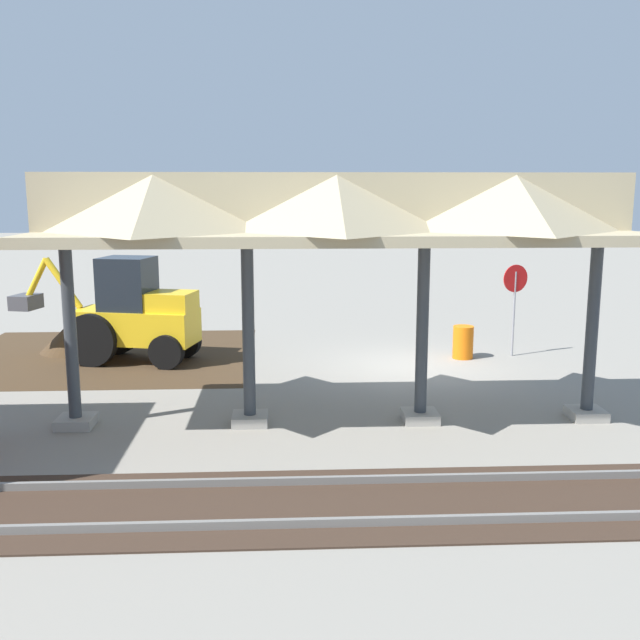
{
  "coord_description": "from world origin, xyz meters",
  "views": [
    {
      "loc": [
        3.31,
        18.04,
        4.59
      ],
      "look_at": [
        2.5,
        1.82,
        1.6
      ],
      "focal_mm": 40.0,
      "sensor_mm": 36.0,
      "label": 1
    }
  ],
  "objects": [
    {
      "name": "platform_canopy",
      "position": [
        2.32,
        4.46,
        4.15
      ],
      "size": [
        11.41,
        3.2,
        4.9
      ],
      "color": "#9E998E",
      "rests_on": "ground"
    },
    {
      "name": "stop_sign",
      "position": [
        -3.02,
        -1.08,
        1.85
      ],
      "size": [
        0.73,
        0.25,
        2.56
      ],
      "color": "gray",
      "rests_on": "ground"
    },
    {
      "name": "traffic_barrel",
      "position": [
        -1.57,
        -0.87,
        0.45
      ],
      "size": [
        0.56,
        0.56,
        0.9
      ],
      "primitive_type": "cylinder",
      "color": "orange",
      "rests_on": "ground"
    },
    {
      "name": "backhoe",
      "position": [
        7.44,
        -0.98,
        1.27
      ],
      "size": [
        5.21,
        2.34,
        2.82
      ],
      "color": "yellow",
      "rests_on": "ground"
    },
    {
      "name": "ground_plane",
      "position": [
        0.0,
        0.0,
        0.0
      ],
      "size": [
        120.0,
        120.0,
        0.0
      ],
      "primitive_type": "plane",
      "color": "gray"
    },
    {
      "name": "dirt_work_zone",
      "position": [
        8.36,
        -1.62,
        0.0
      ],
      "size": [
        8.11,
        7.0,
        0.01
      ],
      "primitive_type": "cube",
      "color": "#42301E",
      "rests_on": "ground"
    },
    {
      "name": "rail_tracks",
      "position": [
        0.0,
        8.25,
        0.03
      ],
      "size": [
        60.0,
        2.58,
        0.15
      ],
      "color": "slate",
      "rests_on": "ground"
    },
    {
      "name": "dirt_mound",
      "position": [
        9.41,
        -2.29,
        0.0
      ],
      "size": [
        3.68,
        3.68,
        1.78
      ],
      "primitive_type": "cone",
      "color": "#42301E",
      "rests_on": "ground"
    }
  ]
}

